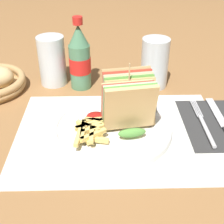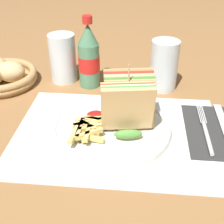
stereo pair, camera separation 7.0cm
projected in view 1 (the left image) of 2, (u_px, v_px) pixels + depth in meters
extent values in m
plane|color=olive|center=(108.00, 139.00, 0.68)|extent=(4.00, 4.00, 0.00)
cube|color=silver|center=(119.00, 133.00, 0.70)|extent=(0.46, 0.34, 0.00)
cylinder|color=white|center=(112.00, 129.00, 0.70)|extent=(0.27, 0.27, 0.01)
torus|color=white|center=(112.00, 127.00, 0.70)|extent=(0.27, 0.27, 0.01)
cube|color=tan|center=(130.00, 108.00, 0.64)|extent=(0.11, 0.05, 0.11)
cube|color=#518E3D|center=(129.00, 106.00, 0.65)|extent=(0.11, 0.05, 0.11)
cube|color=beige|center=(128.00, 105.00, 0.66)|extent=(0.11, 0.05, 0.11)
cube|color=red|center=(127.00, 103.00, 0.67)|extent=(0.11, 0.05, 0.11)
cube|color=tan|center=(126.00, 102.00, 0.68)|extent=(0.11, 0.05, 0.11)
ellipsoid|color=#518E3D|center=(132.00, 133.00, 0.65)|extent=(0.06, 0.03, 0.02)
cube|color=tan|center=(131.00, 103.00, 0.67)|extent=(0.11, 0.05, 0.11)
cube|color=#518E3D|center=(130.00, 100.00, 0.68)|extent=(0.11, 0.05, 0.11)
cube|color=beige|center=(129.00, 97.00, 0.69)|extent=(0.11, 0.05, 0.11)
cube|color=red|center=(128.00, 95.00, 0.69)|extent=(0.11, 0.05, 0.11)
cube|color=tan|center=(127.00, 92.00, 0.70)|extent=(0.11, 0.05, 0.11)
ellipsoid|color=#518E3D|center=(130.00, 119.00, 0.70)|extent=(0.06, 0.03, 0.02)
cylinder|color=tan|center=(129.00, 94.00, 0.67)|extent=(0.00, 0.00, 0.14)
cube|color=#E5C166|center=(95.00, 128.00, 0.67)|extent=(0.06, 0.02, 0.01)
cube|color=#E5C166|center=(84.00, 135.00, 0.65)|extent=(0.03, 0.06, 0.01)
cube|color=#E5C166|center=(96.00, 139.00, 0.64)|extent=(0.05, 0.02, 0.01)
cube|color=#E5C166|center=(90.00, 138.00, 0.64)|extent=(0.05, 0.03, 0.01)
cube|color=#E5C166|center=(93.00, 120.00, 0.68)|extent=(0.05, 0.02, 0.01)
cube|color=#E5C166|center=(90.00, 124.00, 0.67)|extent=(0.06, 0.04, 0.01)
cube|color=#E5C166|center=(99.00, 121.00, 0.68)|extent=(0.07, 0.02, 0.01)
cube|color=#E5C166|center=(79.00, 135.00, 0.64)|extent=(0.02, 0.07, 0.01)
cube|color=#E5C166|center=(88.00, 126.00, 0.67)|extent=(0.06, 0.04, 0.01)
cube|color=#E5C166|center=(93.00, 135.00, 0.64)|extent=(0.05, 0.04, 0.01)
cube|color=#E5C166|center=(96.00, 128.00, 0.66)|extent=(0.06, 0.04, 0.01)
cube|color=#E5C166|center=(89.00, 125.00, 0.67)|extent=(0.06, 0.02, 0.01)
cube|color=#E5C166|center=(83.00, 130.00, 0.65)|extent=(0.01, 0.07, 0.01)
cube|color=#E5C166|center=(92.00, 135.00, 0.64)|extent=(0.01, 0.05, 0.01)
ellipsoid|color=maroon|center=(96.00, 117.00, 0.71)|extent=(0.04, 0.04, 0.02)
cube|color=#2D2D2D|center=(212.00, 123.00, 0.73)|extent=(0.13, 0.21, 0.00)
cylinder|color=silver|center=(207.00, 131.00, 0.69)|extent=(0.01, 0.11, 0.01)
cylinder|color=silver|center=(194.00, 108.00, 0.77)|extent=(0.00, 0.08, 0.00)
cylinder|color=silver|center=(196.00, 108.00, 0.77)|extent=(0.00, 0.08, 0.00)
cylinder|color=silver|center=(197.00, 108.00, 0.77)|extent=(0.00, 0.08, 0.00)
cylinder|color=silver|center=(199.00, 108.00, 0.77)|extent=(0.00, 0.08, 0.00)
cube|color=silver|center=(216.00, 112.00, 0.76)|extent=(0.02, 0.13, 0.00)
cylinder|color=#4C7F5B|center=(80.00, 67.00, 0.85)|extent=(0.06, 0.06, 0.12)
cylinder|color=red|center=(80.00, 65.00, 0.85)|extent=(0.06, 0.06, 0.04)
cone|color=#4C7F5B|center=(78.00, 35.00, 0.81)|extent=(0.05, 0.05, 0.06)
cylinder|color=red|center=(77.00, 20.00, 0.79)|extent=(0.03, 0.03, 0.02)
cylinder|color=silver|center=(155.00, 63.00, 0.86)|extent=(0.08, 0.08, 0.14)
cylinder|color=black|center=(153.00, 78.00, 0.88)|extent=(0.07, 0.07, 0.05)
cylinder|color=silver|center=(52.00, 61.00, 0.87)|extent=(0.08, 0.08, 0.14)
cylinder|color=black|center=(54.00, 75.00, 0.89)|extent=(0.07, 0.07, 0.05)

